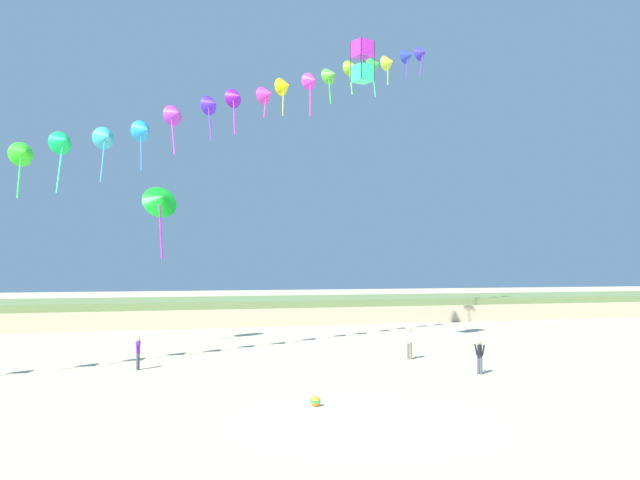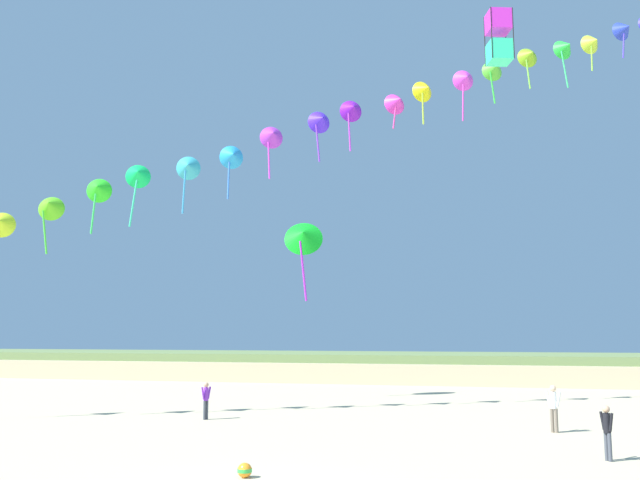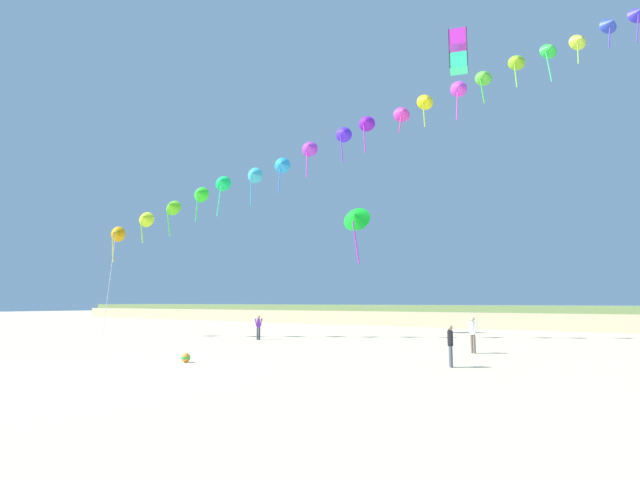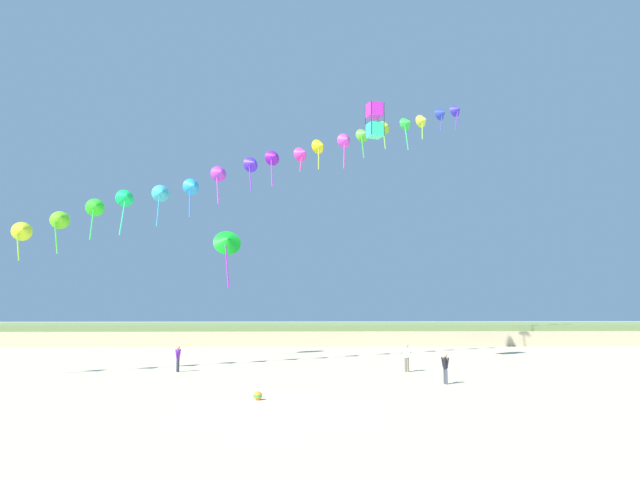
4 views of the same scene
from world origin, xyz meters
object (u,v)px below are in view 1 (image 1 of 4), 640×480
Objects in this scene: person_near_left at (138,351)px; large_kite_low_lead at (161,200)px; beach_ball at (315,401)px; person_near_right at (480,355)px; person_mid_center at (409,341)px; large_kite_mid_trail at (362,62)px.

person_near_left is 12.36m from large_kite_low_lead.
person_near_left is 11.77m from beach_ball.
person_near_left is 15.72m from person_near_right.
person_near_left is 13.65m from person_mid_center.
large_kite_mid_trail is 6.46× the size of beach_ball.
person_near_left is at bearing 178.29° from person_mid_center.
person_mid_center reaches higher than person_near_right.
large_kite_low_lead reaches higher than beach_ball.
person_near_right is 4.18× the size of beach_ball.
large_kite_mid_trail is at bearing 111.79° from person_mid_center.
person_mid_center is (-0.96, 5.41, 0.09)m from person_near_right.
large_kite_low_lead is at bearing 130.81° from person_near_right.
person_near_right is at bearing -75.32° from large_kite_mid_trail.
person_near_right reaches higher than beach_ball.
person_near_left is 0.91× the size of person_mid_center.
large_kite_low_lead is 2.04× the size of large_kite_mid_trail.
person_near_left is 1.00× the size of person_near_right.
large_kite_mid_trail reaches higher than large_kite_low_lead.
person_near_right is at bearing -79.93° from person_mid_center.
large_kite_low_lead is (-13.01, 15.07, 8.04)m from person_near_right.
person_near_right is 0.32× the size of large_kite_low_lead.
large_kite_low_lead is (-12.05, 9.66, 7.95)m from person_mid_center.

